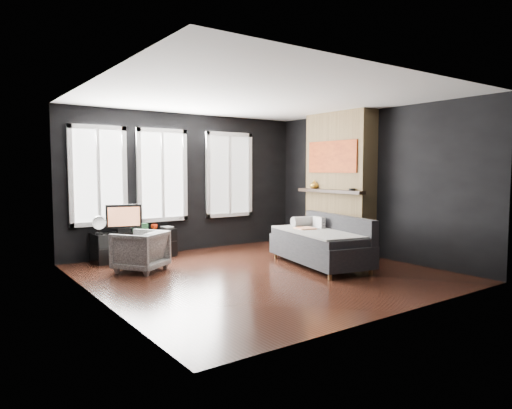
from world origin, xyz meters
TOP-DOWN VIEW (x-y plane):
  - floor at (0.00, 0.00)m, footprint 5.00×5.00m
  - ceiling at (0.00, 0.00)m, footprint 5.00×5.00m
  - wall_back at (0.00, 2.50)m, footprint 5.00×0.02m
  - wall_left at (-2.50, 0.00)m, footprint 0.02×5.00m
  - wall_right at (2.50, 0.00)m, footprint 0.02×5.00m
  - windows at (-0.45, 2.46)m, footprint 4.00×0.16m
  - fireplace at (2.30, 0.60)m, footprint 0.70×1.62m
  - sofa at (1.10, -0.12)m, footprint 1.37×2.14m
  - stripe_pillow at (1.39, 0.20)m, footprint 0.17×0.34m
  - armchair at (-1.48, 1.24)m, footprint 0.94×0.93m
  - media_console at (-1.20, 2.24)m, footprint 1.52×0.57m
  - monitor at (-1.41, 2.19)m, footprint 0.63×0.30m
  - desk_fan at (-1.84, 2.17)m, footprint 0.25×0.25m
  - mug at (-0.82, 2.25)m, footprint 0.15×0.13m
  - book at (-0.60, 2.34)m, footprint 0.17×0.03m
  - storage_box at (-1.10, 2.21)m, footprint 0.24×0.16m
  - mantel_vase at (2.05, 1.05)m, footprint 0.20×0.20m
  - mantel_clock at (2.05, 0.05)m, footprint 0.13×0.13m

SIDE VIEW (x-z plane):
  - floor at x=0.00m, z-range 0.00..0.00m
  - media_console at x=-1.20m, z-range 0.00..0.51m
  - armchair at x=-1.48m, z-range 0.00..0.71m
  - sofa at x=1.10m, z-range 0.00..0.85m
  - mug at x=-0.82m, z-range 0.51..0.63m
  - storage_box at x=-1.10m, z-range 0.51..0.64m
  - stripe_pillow at x=1.39m, z-range 0.45..0.78m
  - book at x=-0.60m, z-range 0.51..0.75m
  - desk_fan at x=-1.84m, z-range 0.51..0.83m
  - monitor at x=-1.41m, z-range 0.51..1.07m
  - mantel_clock at x=2.05m, z-range 1.23..1.27m
  - mantel_vase at x=2.05m, z-range 1.23..1.40m
  - wall_back at x=0.00m, z-range 0.00..2.70m
  - wall_left at x=-2.50m, z-range 0.00..2.70m
  - wall_right at x=2.50m, z-range 0.00..2.70m
  - fireplace at x=2.30m, z-range 0.00..2.70m
  - windows at x=-0.45m, z-range 1.50..3.26m
  - ceiling at x=0.00m, z-range 2.70..2.70m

